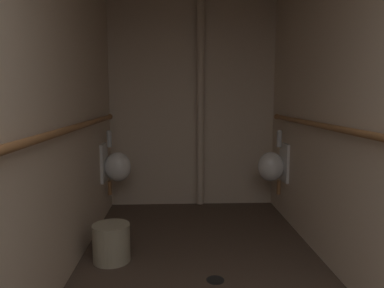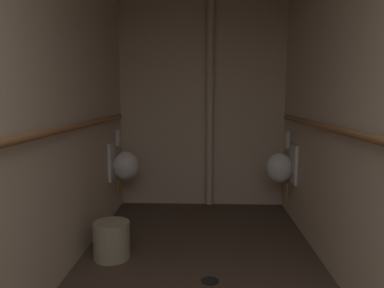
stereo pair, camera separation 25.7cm
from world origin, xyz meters
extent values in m
cube|color=beige|center=(-1.08, 2.29, 1.36)|extent=(0.06, 4.71, 2.72)
cube|color=beige|center=(1.08, 2.29, 1.36)|extent=(0.06, 4.71, 2.72)
cube|color=beige|center=(0.00, 4.62, 1.36)|extent=(2.22, 0.06, 2.72)
ellipsoid|color=white|center=(-0.88, 4.08, 0.61)|extent=(0.30, 0.26, 0.34)
cube|color=white|center=(-1.04, 4.08, 0.66)|extent=(0.03, 0.30, 0.44)
cylinder|color=silver|center=(-0.97, 4.08, 0.92)|extent=(0.06, 0.06, 0.16)
sphere|color=silver|center=(-0.97, 4.08, 1.00)|extent=(0.06, 0.06, 0.06)
cylinder|color=#936038|center=(-0.98, 4.08, 0.36)|extent=(0.04, 0.04, 0.16)
ellipsoid|color=white|center=(0.88, 4.01, 0.61)|extent=(0.30, 0.26, 0.34)
cube|color=white|center=(1.04, 4.01, 0.66)|extent=(0.03, 0.30, 0.44)
cylinder|color=silver|center=(0.97, 4.01, 0.92)|extent=(0.06, 0.06, 0.16)
sphere|color=silver|center=(0.97, 4.01, 1.00)|extent=(0.06, 0.06, 0.06)
cylinder|color=#936038|center=(0.98, 4.01, 0.36)|extent=(0.04, 0.04, 0.16)
cylinder|color=#936038|center=(-0.99, 2.30, 1.17)|extent=(0.05, 3.96, 0.05)
sphere|color=#936038|center=(-0.99, 4.28, 1.17)|extent=(0.06, 0.06, 0.06)
cylinder|color=#936038|center=(0.99, 2.30, 1.17)|extent=(0.05, 3.82, 0.05)
sphere|color=#936038|center=(0.99, 4.21, 1.17)|extent=(0.06, 0.06, 0.06)
cylinder|color=beige|center=(0.10, 4.51, 1.36)|extent=(0.09, 0.09, 2.67)
cylinder|color=black|center=(0.09, 2.58, 0.00)|extent=(0.14, 0.14, 0.01)
cylinder|color=#9E937A|center=(-0.77, 2.95, 0.16)|extent=(0.32, 0.32, 0.32)
camera|label=1|loc=(-0.21, -0.03, 1.41)|focal=33.68mm
camera|label=2|loc=(0.05, -0.03, 1.41)|focal=33.68mm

